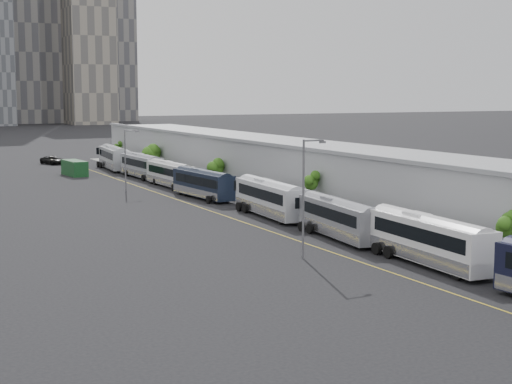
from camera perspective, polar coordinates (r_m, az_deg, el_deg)
sidewalk at (r=80.66m, az=7.18°, el=-2.06°), size 10.00×170.00×0.12m
lane_line at (r=75.40m, az=0.53°, el=-2.70°), size 0.12×160.00×0.02m
depot at (r=82.45m, az=9.53°, el=0.52°), size 12.45×160.40×7.20m
bus_2 at (r=60.99m, az=12.47°, el=-3.73°), size 3.35×13.23×3.83m
bus_3 at (r=70.76m, az=6.07°, el=-2.17°), size 3.69×12.44×3.58m
bus_4 at (r=82.55m, az=1.05°, el=-0.69°), size 3.50×13.34×3.86m
bus_5 at (r=96.86m, az=-3.86°, el=0.41°), size 3.37×12.39×3.58m
bus_6 at (r=109.21m, az=-6.25°, el=1.15°), size 2.82×12.04×3.50m
bus_7 at (r=121.31m, az=-8.33°, el=1.76°), size 2.88×12.60×3.66m
bus_8 at (r=134.89m, az=-10.29°, el=2.32°), size 4.01×13.71×3.95m
tree_1 at (r=59.88m, az=17.71°, el=-2.34°), size 1.47×1.47×4.24m
tree_2 at (r=81.81m, az=4.03°, el=0.73°), size 1.45×1.45×4.56m
tree_3 at (r=103.08m, az=-2.99°, el=1.78°), size 2.16×2.16×4.29m
tree_4 at (r=125.75m, az=-7.66°, el=2.85°), size 2.91×2.91×4.94m
tree_5 at (r=145.85m, az=-9.99°, el=3.21°), size 1.09×1.09×3.63m
street_lamp_near at (r=61.49m, az=3.61°, el=0.10°), size 2.04×0.22×9.43m
street_lamp_far at (r=104.70m, az=-9.39°, el=2.62°), size 2.04×0.22×8.13m
shipping_container at (r=126.55m, az=-13.06°, el=1.71°), size 2.88×6.53×2.38m
suv at (r=147.20m, az=-14.56°, el=2.26°), size 4.17×6.04×1.53m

